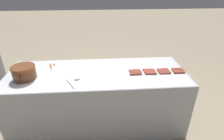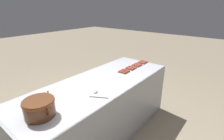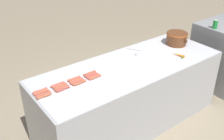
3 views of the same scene
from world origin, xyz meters
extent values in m
plane|color=gray|center=(0.00, 0.00, 0.00)|extent=(20.00, 20.00, 0.00)
cube|color=#ADAFB5|center=(0.00, 0.00, 0.42)|extent=(0.87, 2.35, 0.84)
cube|color=silver|center=(0.00, 0.00, 0.84)|extent=(0.85, 2.30, 0.00)
cylinder|color=#BA5340|center=(-0.10, -1.07, 0.86)|extent=(0.04, 0.13, 0.03)
sphere|color=#BA5340|center=(-0.10, -1.14, 0.86)|extent=(0.03, 0.03, 0.03)
sphere|color=#BA5340|center=(-0.11, -1.01, 0.86)|extent=(0.03, 0.03, 0.03)
cylinder|color=#BE5644|center=(-0.10, -0.88, 0.86)|extent=(0.03, 0.13, 0.03)
sphere|color=#BE5644|center=(-0.11, -0.95, 0.86)|extent=(0.03, 0.03, 0.03)
sphere|color=#BE5644|center=(-0.10, -0.82, 0.86)|extent=(0.03, 0.03, 0.03)
cylinder|color=#B95843|center=(-0.11, -0.69, 0.86)|extent=(0.03, 0.13, 0.03)
sphere|color=#B95843|center=(-0.10, -0.76, 0.86)|extent=(0.03, 0.03, 0.03)
sphere|color=#B95843|center=(-0.11, -0.63, 0.86)|extent=(0.03, 0.03, 0.03)
cylinder|color=#B2543E|center=(-0.11, -0.50, 0.86)|extent=(0.03, 0.13, 0.03)
sphere|color=#B2543E|center=(-0.11, -0.56, 0.86)|extent=(0.03, 0.03, 0.03)
sphere|color=#B2543E|center=(-0.10, -0.43, 0.86)|extent=(0.03, 0.03, 0.03)
cylinder|color=#BE5D41|center=(-0.07, -1.07, 0.86)|extent=(0.03, 0.13, 0.03)
sphere|color=#BE5D41|center=(-0.07, -1.14, 0.86)|extent=(0.03, 0.03, 0.03)
sphere|color=#BE5D41|center=(-0.07, -1.01, 0.86)|extent=(0.03, 0.03, 0.03)
cylinder|color=#B35C42|center=(-0.07, -0.88, 0.86)|extent=(0.04, 0.13, 0.03)
sphere|color=#B35C42|center=(-0.07, -0.94, 0.86)|extent=(0.03, 0.03, 0.03)
sphere|color=#B35C42|center=(-0.07, -0.81, 0.86)|extent=(0.03, 0.03, 0.03)
cylinder|color=#BC593F|center=(-0.07, -0.69, 0.86)|extent=(0.03, 0.13, 0.03)
sphere|color=#BC593F|center=(-0.06, -0.76, 0.86)|extent=(0.03, 0.03, 0.03)
sphere|color=#BC593F|center=(-0.07, -0.62, 0.86)|extent=(0.03, 0.03, 0.03)
cylinder|color=#B25140|center=(-0.07, -0.50, 0.86)|extent=(0.04, 0.13, 0.03)
sphere|color=#B25140|center=(-0.07, -0.57, 0.86)|extent=(0.03, 0.03, 0.03)
sphere|color=#B25140|center=(-0.06, -0.44, 0.86)|extent=(0.03, 0.03, 0.03)
cylinder|color=#B55040|center=(-0.03, -1.07, 0.86)|extent=(0.04, 0.13, 0.03)
sphere|color=#B55040|center=(-0.03, -1.14, 0.86)|extent=(0.03, 0.03, 0.03)
sphere|color=#B55040|center=(-0.04, -1.01, 0.86)|extent=(0.03, 0.03, 0.03)
cylinder|color=#B95540|center=(-0.03, -0.88, 0.86)|extent=(0.03, 0.13, 0.03)
sphere|color=#B95540|center=(-0.03, -0.94, 0.86)|extent=(0.03, 0.03, 0.03)
sphere|color=#B95540|center=(-0.04, -0.81, 0.86)|extent=(0.03, 0.03, 0.03)
cylinder|color=#BE5242|center=(-0.04, -0.69, 0.86)|extent=(0.03, 0.13, 0.03)
sphere|color=#BE5242|center=(-0.04, -0.76, 0.86)|extent=(0.03, 0.03, 0.03)
sphere|color=#BE5242|center=(-0.04, -0.63, 0.86)|extent=(0.03, 0.03, 0.03)
cylinder|color=#B44F46|center=(-0.03, -0.50, 0.86)|extent=(0.03, 0.13, 0.03)
sphere|color=#B44F46|center=(-0.04, -0.57, 0.86)|extent=(0.03, 0.03, 0.03)
sphere|color=#B44F46|center=(-0.03, -0.44, 0.86)|extent=(0.03, 0.03, 0.03)
cylinder|color=#B45D40|center=(0.00, -1.07, 0.86)|extent=(0.03, 0.13, 0.03)
sphere|color=#B45D40|center=(0.00, -1.14, 0.86)|extent=(0.03, 0.03, 0.03)
sphere|color=#B45D40|center=(-0.01, -1.01, 0.86)|extent=(0.03, 0.03, 0.03)
cylinder|color=#B04F41|center=(0.00, -0.88, 0.86)|extent=(0.04, 0.13, 0.03)
sphere|color=#B04F41|center=(-0.01, -0.94, 0.86)|extent=(0.03, 0.03, 0.03)
sphere|color=#B04F41|center=(0.00, -0.81, 0.86)|extent=(0.03, 0.03, 0.03)
cylinder|color=#B3593D|center=(0.00, -0.69, 0.86)|extent=(0.03, 0.13, 0.03)
sphere|color=#B3593D|center=(-0.01, -0.75, 0.86)|extent=(0.03, 0.03, 0.03)
sphere|color=#B3593D|center=(0.00, -0.62, 0.86)|extent=(0.03, 0.03, 0.03)
cylinder|color=#B9583E|center=(0.00, -0.50, 0.86)|extent=(0.03, 0.13, 0.03)
sphere|color=#B9583E|center=(0.00, -0.56, 0.86)|extent=(0.03, 0.03, 0.03)
sphere|color=#B9583E|center=(0.00, -0.43, 0.86)|extent=(0.03, 0.03, 0.03)
cylinder|color=brown|center=(-0.09, 0.88, 0.92)|extent=(0.27, 0.27, 0.17)
torus|color=#9E4A1B|center=(-0.09, 0.88, 0.99)|extent=(0.28, 0.28, 0.03)
torus|color=brown|center=(-0.23, 0.88, 0.94)|extent=(0.08, 0.02, 0.08)
torus|color=brown|center=(0.05, 0.88, 0.94)|extent=(0.08, 0.02, 0.08)
cylinder|color=#B7B7BC|center=(-0.28, 0.31, 0.85)|extent=(0.20, 0.12, 0.01)
ellipsoid|color=#B7B7BC|center=(-0.16, 0.24, 0.85)|extent=(0.08, 0.09, 0.02)
cone|color=orange|center=(0.17, 0.63, 0.86)|extent=(0.17, 0.08, 0.03)
sphere|color=#387F2D|center=(0.25, 0.60, 0.86)|extent=(0.02, 0.02, 0.02)
camera|label=1|loc=(-2.11, -0.04, 1.98)|focal=29.10mm
camera|label=2|loc=(-1.42, 1.48, 1.79)|focal=26.87mm
camera|label=3|loc=(2.07, -1.82, 2.32)|focal=43.05mm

